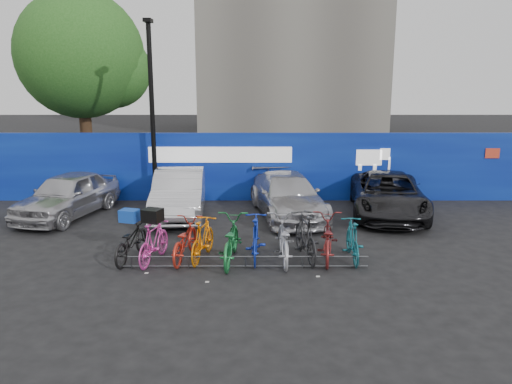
{
  "coord_description": "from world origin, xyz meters",
  "views": [
    {
      "loc": [
        0.23,
        -11.33,
        4.22
      ],
      "look_at": [
        0.25,
        2.0,
        1.2
      ],
      "focal_mm": 35.0,
      "sensor_mm": 36.0,
      "label": 1
    }
  ],
  "objects_px": {
    "bike_2": "(185,240)",
    "bike_3": "(203,239)",
    "bike_9": "(352,240)",
    "car_1": "(179,193)",
    "bike_4": "(230,240)",
    "tree": "(87,58)",
    "bike_6": "(283,239)",
    "bike_7": "(305,236)",
    "bike_rack": "(245,261)",
    "car_2": "(287,196)",
    "lamppost": "(152,108)",
    "bike_0": "(131,241)",
    "bike_1": "(154,242)",
    "car_0": "(67,195)",
    "bike_5": "(256,238)",
    "bike_8": "(327,238)",
    "car_3": "(388,195)"
  },
  "relations": [
    {
      "from": "car_1",
      "to": "bike_0",
      "type": "xyz_separation_m",
      "value": [
        -0.56,
        -4.02,
        -0.24
      ]
    },
    {
      "from": "tree",
      "to": "lamppost",
      "type": "xyz_separation_m",
      "value": [
        3.57,
        -4.66,
        -1.8
      ]
    },
    {
      "from": "bike_4",
      "to": "bike_2",
      "type": "bearing_deg",
      "value": -5.71
    },
    {
      "from": "tree",
      "to": "car_3",
      "type": "xyz_separation_m",
      "value": [
        11.19,
        -6.06,
        -4.41
      ]
    },
    {
      "from": "car_2",
      "to": "bike_2",
      "type": "height_order",
      "value": "car_2"
    },
    {
      "from": "bike_4",
      "to": "bike_5",
      "type": "height_order",
      "value": "bike_5"
    },
    {
      "from": "lamppost",
      "to": "car_3",
      "type": "xyz_separation_m",
      "value": [
        7.61,
        -1.4,
        -2.61
      ]
    },
    {
      "from": "bike_9",
      "to": "bike_2",
      "type": "bearing_deg",
      "value": 0.56
    },
    {
      "from": "bike_3",
      "to": "bike_0",
      "type": "bearing_deg",
      "value": 11.89
    },
    {
      "from": "car_1",
      "to": "bike_7",
      "type": "bearing_deg",
      "value": -52.11
    },
    {
      "from": "bike_9",
      "to": "car_1",
      "type": "bearing_deg",
      "value": -39.21
    },
    {
      "from": "bike_7",
      "to": "bike_9",
      "type": "xyz_separation_m",
      "value": [
        1.11,
        -0.09,
        -0.07
      ]
    },
    {
      "from": "bike_3",
      "to": "car_2",
      "type": "bearing_deg",
      "value": -108.31
    },
    {
      "from": "bike_2",
      "to": "car_0",
      "type": "bearing_deg",
      "value": -33.73
    },
    {
      "from": "bike_rack",
      "to": "bike_3",
      "type": "bearing_deg",
      "value": 150.8
    },
    {
      "from": "lamppost",
      "to": "bike_6",
      "type": "height_order",
      "value": "lamppost"
    },
    {
      "from": "car_1",
      "to": "bike_0",
      "type": "bearing_deg",
      "value": -102.14
    },
    {
      "from": "bike_6",
      "to": "bike_7",
      "type": "relative_size",
      "value": 1.06
    },
    {
      "from": "tree",
      "to": "bike_5",
      "type": "bearing_deg",
      "value": -55.21
    },
    {
      "from": "tree",
      "to": "car_0",
      "type": "relative_size",
      "value": 1.9
    },
    {
      "from": "bike_4",
      "to": "bike_rack",
      "type": "bearing_deg",
      "value": 136.48
    },
    {
      "from": "car_2",
      "to": "bike_2",
      "type": "relative_size",
      "value": 2.47
    },
    {
      "from": "bike_0",
      "to": "bike_8",
      "type": "relative_size",
      "value": 0.91
    },
    {
      "from": "bike_rack",
      "to": "car_0",
      "type": "height_order",
      "value": "car_0"
    },
    {
      "from": "bike_6",
      "to": "lamppost",
      "type": "bearing_deg",
      "value": -54.81
    },
    {
      "from": "lamppost",
      "to": "car_3",
      "type": "height_order",
      "value": "lamppost"
    },
    {
      "from": "lamppost",
      "to": "bike_0",
      "type": "bearing_deg",
      "value": -85.12
    },
    {
      "from": "lamppost",
      "to": "bike_2",
      "type": "height_order",
      "value": "lamppost"
    },
    {
      "from": "bike_4",
      "to": "bike_5",
      "type": "distance_m",
      "value": 0.62
    },
    {
      "from": "bike_2",
      "to": "bike_4",
      "type": "relative_size",
      "value": 0.89
    },
    {
      "from": "bike_7",
      "to": "car_2",
      "type": "bearing_deg",
      "value": -96.14
    },
    {
      "from": "tree",
      "to": "bike_2",
      "type": "relative_size",
      "value": 4.27
    },
    {
      "from": "lamppost",
      "to": "bike_5",
      "type": "distance_m",
      "value": 6.98
    },
    {
      "from": "bike_1",
      "to": "bike_9",
      "type": "distance_m",
      "value": 4.68
    },
    {
      "from": "bike_5",
      "to": "bike_1",
      "type": "bearing_deg",
      "value": 5.38
    },
    {
      "from": "tree",
      "to": "bike_1",
      "type": "height_order",
      "value": "tree"
    },
    {
      "from": "bike_8",
      "to": "bike_4",
      "type": "bearing_deg",
      "value": 12.88
    },
    {
      "from": "car_3",
      "to": "bike_4",
      "type": "relative_size",
      "value": 2.32
    },
    {
      "from": "bike_5",
      "to": "tree",
      "type": "bearing_deg",
      "value": -53.7
    },
    {
      "from": "car_2",
      "to": "bike_0",
      "type": "relative_size",
      "value": 2.51
    },
    {
      "from": "tree",
      "to": "car_1",
      "type": "bearing_deg",
      "value": -52.83
    },
    {
      "from": "car_1",
      "to": "car_3",
      "type": "relative_size",
      "value": 0.91
    },
    {
      "from": "bike_7",
      "to": "bike_8",
      "type": "bearing_deg",
      "value": 171.53
    },
    {
      "from": "car_3",
      "to": "bike_5",
      "type": "bearing_deg",
      "value": -127.29
    },
    {
      "from": "bike_rack",
      "to": "car_0",
      "type": "xyz_separation_m",
      "value": [
        -5.63,
        4.41,
        0.54
      ]
    },
    {
      "from": "bike_3",
      "to": "bike_8",
      "type": "xyz_separation_m",
      "value": [
        2.96,
        0.04,
        0.02
      ]
    },
    {
      "from": "car_2",
      "to": "bike_7",
      "type": "relative_size",
      "value": 2.38
    },
    {
      "from": "car_1",
      "to": "bike_8",
      "type": "height_order",
      "value": "car_1"
    },
    {
      "from": "bike_4",
      "to": "tree",
      "type": "bearing_deg",
      "value": -53.51
    },
    {
      "from": "bike_2",
      "to": "bike_3",
      "type": "height_order",
      "value": "bike_3"
    }
  ]
}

